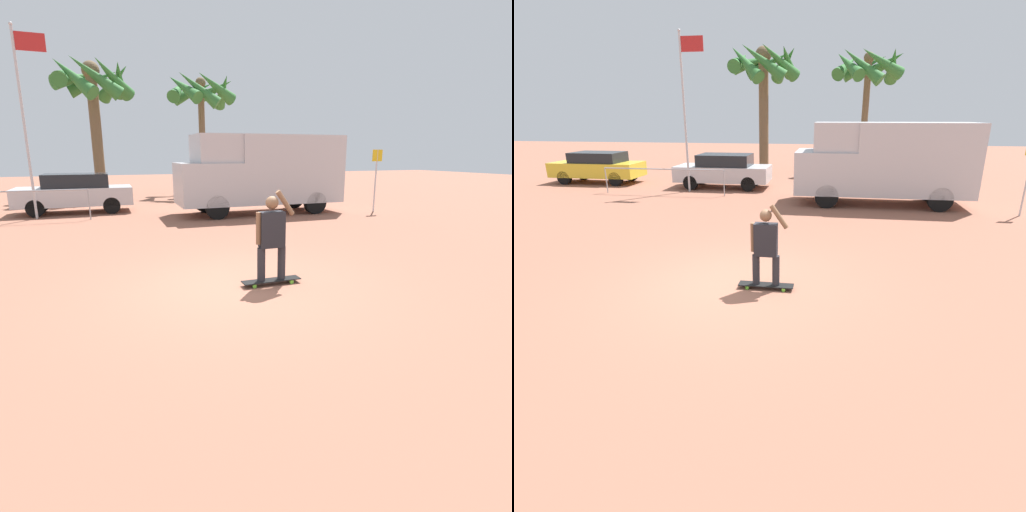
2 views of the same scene
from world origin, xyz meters
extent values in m
plane|color=#935B47|center=(0.00, 0.00, 0.00)|extent=(80.00, 80.00, 0.00)
cube|color=black|center=(0.55, -0.10, 0.08)|extent=(1.06, 0.24, 0.02)
cylinder|color=#66C633|center=(0.19, -0.19, 0.04)|extent=(0.07, 0.03, 0.07)
cylinder|color=#66C633|center=(0.19, 0.00, 0.04)|extent=(0.07, 0.03, 0.07)
cylinder|color=#66C633|center=(0.90, -0.19, 0.04)|extent=(0.07, 0.03, 0.07)
cylinder|color=#66C633|center=(0.90, 0.00, 0.04)|extent=(0.07, 0.03, 0.07)
cylinder|color=#28282D|center=(0.35, -0.10, 0.38)|extent=(0.14, 0.14, 0.59)
cylinder|color=#28282D|center=(0.74, -0.10, 0.38)|extent=(0.14, 0.14, 0.59)
cube|color=#232328|center=(0.55, -0.10, 0.99)|extent=(0.43, 0.22, 0.62)
sphere|color=brown|center=(0.55, -0.10, 1.45)|extent=(0.22, 0.22, 0.22)
cylinder|color=brown|center=(0.30, -0.10, 1.02)|extent=(0.09, 0.09, 0.55)
cylinder|color=brown|center=(0.79, -0.10, 1.43)|extent=(0.36, 0.09, 0.46)
cylinder|color=black|center=(1.53, 7.25, 0.42)|extent=(0.84, 0.28, 0.84)
cylinder|color=black|center=(1.53, 9.12, 0.42)|extent=(0.84, 0.28, 0.84)
cylinder|color=black|center=(5.40, 7.25, 0.42)|extent=(0.84, 0.28, 0.84)
cylinder|color=black|center=(5.40, 9.12, 0.42)|extent=(0.84, 0.28, 0.84)
cube|color=#BCBCC1|center=(1.44, 8.18, 1.17)|extent=(2.18, 2.15, 1.50)
cube|color=black|center=(1.00, 8.18, 1.47)|extent=(0.04, 1.83, 0.75)
cube|color=#BCBCC1|center=(4.56, 8.18, 1.67)|extent=(4.05, 2.15, 2.49)
cube|color=#BCBCC1|center=(1.77, 8.18, 2.42)|extent=(1.53, 1.98, 0.99)
cylinder|color=black|center=(-4.53, 9.99, 0.32)|extent=(0.63, 0.22, 0.63)
cylinder|color=black|center=(-4.53, 11.57, 0.32)|extent=(0.63, 0.22, 0.63)
cylinder|color=black|center=(-1.91, 9.99, 0.32)|extent=(0.63, 0.22, 0.63)
cylinder|color=black|center=(-1.91, 11.57, 0.32)|extent=(0.63, 0.22, 0.63)
cube|color=#BCBCC1|center=(-3.22, 10.78, 0.65)|extent=(4.23, 1.80, 0.67)
cube|color=black|center=(-3.12, 10.78, 1.24)|extent=(2.32, 1.58, 0.51)
cylinder|color=brown|center=(3.29, 16.79, 3.01)|extent=(0.35, 0.35, 6.01)
sphere|color=brown|center=(3.29, 16.79, 6.01)|extent=(0.56, 0.56, 0.56)
cone|color=#2D6B2D|center=(4.53, 16.72, 5.64)|extent=(0.84, 2.53, 1.86)
cone|color=#2D6B2D|center=(4.28, 17.54, 5.79)|extent=(2.12, 2.48, 1.41)
cone|color=#2D6B2D|center=(3.15, 18.03, 5.71)|extent=(2.62, 0.98, 1.65)
cone|color=#2D6B2D|center=(2.17, 17.33, 5.69)|extent=(1.72, 2.60, 1.70)
cone|color=#2D6B2D|center=(2.22, 16.16, 5.65)|extent=(1.88, 2.51, 1.84)
cone|color=#2D6B2D|center=(2.90, 15.61, 5.56)|extent=(2.49, 1.41, 2.08)
cone|color=#2D6B2D|center=(3.84, 15.68, 5.69)|extent=(2.59, 1.76, 1.71)
cylinder|color=brown|center=(-2.28, 16.25, 3.10)|extent=(0.53, 0.53, 6.20)
sphere|color=brown|center=(-2.28, 16.25, 6.20)|extent=(0.85, 0.85, 0.85)
cone|color=#2D6B2D|center=(-0.99, 16.18, 5.87)|extent=(0.87, 2.69, 1.75)
cone|color=#2D6B2D|center=(-1.18, 16.93, 5.80)|extent=(1.98, 2.59, 1.94)
cone|color=#2D6B2D|center=(-2.22, 17.54, 5.88)|extent=(2.69, 0.85, 1.73)
cone|color=#2D6B2D|center=(-2.99, 17.34, 5.97)|extent=(2.65, 2.07, 1.44)
cone|color=#2D6B2D|center=(-3.57, 16.32, 5.94)|extent=(0.87, 2.72, 1.53)
cone|color=#2D6B2D|center=(-3.06, 15.22, 5.72)|extent=(2.42, 2.07, 2.17)
cone|color=#2D6B2D|center=(-2.09, 14.97, 5.74)|extent=(2.60, 1.09, 2.10)
cone|color=#2D6B2D|center=(-1.32, 15.39, 5.79)|extent=(2.26, 2.42, 1.96)
cylinder|color=#B7B7BC|center=(-4.45, 9.61, 3.10)|extent=(0.09, 0.09, 6.20)
sphere|color=#B7B7BC|center=(-4.45, 9.61, 6.25)|extent=(0.12, 0.12, 0.12)
cube|color=#B22323|center=(-3.96, 9.61, 5.77)|extent=(0.90, 0.02, 0.56)
cylinder|color=#B7B7BC|center=(7.91, 6.99, 1.20)|extent=(0.06, 0.06, 2.40)
cube|color=gold|center=(7.91, 6.97, 2.18)|extent=(0.44, 0.02, 0.44)
cylinder|color=#99999E|center=(-5.24, 8.75, 1.05)|extent=(5.17, 0.05, 0.05)
cylinder|color=#99999E|center=(-2.65, 8.75, 0.53)|extent=(0.04, 0.04, 1.05)
camera|label=1|loc=(-2.05, -6.30, 2.25)|focal=28.00mm
camera|label=2|loc=(1.71, -7.06, 3.17)|focal=28.00mm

